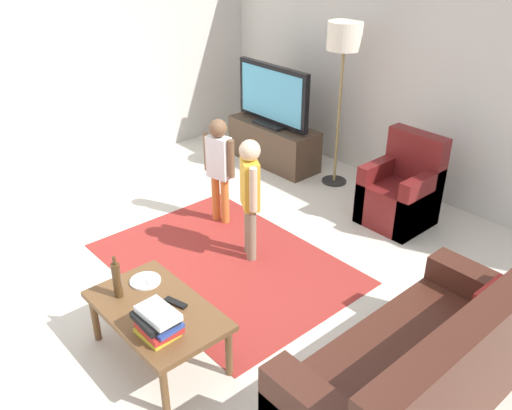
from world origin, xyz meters
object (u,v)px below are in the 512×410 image
couch (424,377)px  book_stack (158,322)px  tv_stand (273,144)px  armchair (402,194)px  coffee_table (157,314)px  tv (273,96)px  child_center (250,189)px  floor_lamp (344,45)px  child_near_tv (219,162)px  bottle (117,280)px  plate (145,281)px  tv_remote (176,303)px

couch → book_stack: couch is taller
tv_stand → book_stack: 3.69m
armchair → coffee_table: (0.03, -2.83, 0.07)m
tv → child_center: tv is taller
tv → child_center: bearing=-48.3°
book_stack → coffee_table: bearing=151.4°
armchair → floor_lamp: (-1.03, 0.19, 1.25)m
tv → floor_lamp: floor_lamp is taller
floor_lamp → child_near_tv: bearing=-96.0°
tv_stand → child_near_tv: child_near_tv is taller
tv_stand → child_near_tv: (0.71, -1.38, 0.40)m
armchair → bottle: size_ratio=2.81×
coffee_table → bottle: 0.36m
child_center → tv: bearing=131.7°
tv → bottle: 3.41m
coffee_table → armchair: bearing=90.7°
tv_stand → armchair: 1.89m
book_stack → plate: (-0.52, 0.22, -0.08)m
coffee_table → tv_remote: tv_remote is taller
tv_stand → book_stack: book_stack is taller
armchair → plate: size_ratio=4.09×
tv → child_center: size_ratio=0.99×
tv_stand → bottle: size_ratio=3.74×
book_stack → plate: size_ratio=1.34×
tv_stand → coffee_table: (1.92, -2.87, 0.13)m
bottle → child_near_tv: bearing=120.1°
couch → armchair: size_ratio=2.00×
couch → plate: 1.96m
tv_remote → floor_lamp: bearing=94.9°
tv_stand → tv_remote: bearing=-54.3°
tv → book_stack: size_ratio=3.73×
floor_lamp → book_stack: size_ratio=6.04×
tv_stand → child_center: size_ratio=1.08×
tv → armchair: bearing=-0.6°
bottle → armchair: bearing=85.2°
tv_stand → floor_lamp: size_ratio=0.67×
couch → book_stack: size_ratio=6.10×
coffee_table → tv_remote: bearing=67.4°
tv → child_center: 2.09m
child_center → child_near_tv: bearing=163.8°
child_center → tv_remote: (0.59, -1.18, -0.24)m
tv_remote → plate: (-0.35, -0.02, -0.00)m
floor_lamp → tv_remote: bearing=-69.1°
couch → bottle: size_ratio=5.62×
coffee_table → tv_remote: 0.14m
armchair → tv_remote: bearing=-88.2°
book_stack → plate: bearing=157.0°
tv → couch: tv is taller
floor_lamp → book_stack: bearing=-67.8°
child_center → tv_remote: size_ratio=6.56×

